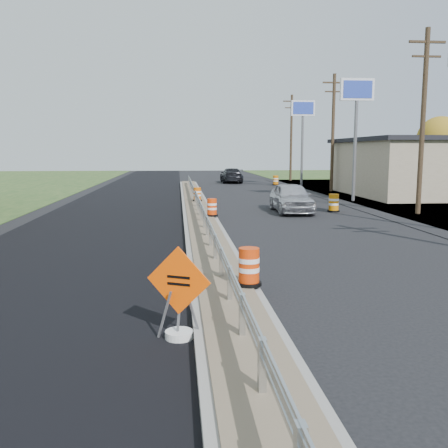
{
  "coord_description": "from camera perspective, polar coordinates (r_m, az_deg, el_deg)",
  "views": [
    {
      "loc": [
        -1.04,
        -15.95,
        3.27
      ],
      "look_at": [
        0.33,
        -1.14,
        1.1
      ],
      "focal_mm": 40.0,
      "sensor_mm": 36.0,
      "label": 1
    }
  ],
  "objects": [
    {
      "name": "utility_pole_nmid",
      "position": [
        41.91,
        12.34,
        10.39
      ],
      "size": [
        1.9,
        0.26,
        9.4
      ],
      "color": "#473523",
      "rests_on": "ground"
    },
    {
      "name": "barrel_shoulder_far",
      "position": [
        49.17,
        5.93,
        4.97
      ],
      "size": [
        0.64,
        0.64,
        0.94
      ],
      "color": "black",
      "rests_on": "ground"
    },
    {
      "name": "utility_pole_smid",
      "position": [
        27.98,
        21.79,
        11.13
      ],
      "size": [
        1.9,
        0.26,
        9.4
      ],
      "color": "#473523",
      "rests_on": "ground"
    },
    {
      "name": "median",
      "position": [
        24.18,
        -2.77,
        0.79
      ],
      "size": [
        1.6,
        55.0,
        0.23
      ],
      "color": "gray",
      "rests_on": "ground"
    },
    {
      "name": "car_dark_far",
      "position": [
        52.69,
        0.85,
        5.57
      ],
      "size": [
        2.19,
        5.26,
        1.52
      ],
      "primitive_type": "imported",
      "rotation": [
        0.0,
        0.0,
        3.13
      ],
      "color": "black",
      "rests_on": "ground"
    },
    {
      "name": "tree_far_yellow",
      "position": [
        56.82,
        23.44,
        8.91
      ],
      "size": [
        4.62,
        4.62,
        6.86
      ],
      "color": "#473523",
      "rests_on": "ground"
    },
    {
      "name": "milled_overlay",
      "position": [
        26.37,
        -12.56,
        0.99
      ],
      "size": [
        7.2,
        120.0,
        0.01
      ],
      "primitive_type": "cube",
      "color": "black",
      "rests_on": "ground"
    },
    {
      "name": "barrel_median_near",
      "position": [
        11.43,
        2.86,
        -4.98
      ],
      "size": [
        0.59,
        0.59,
        0.87
      ],
      "color": "black",
      "rests_on": "median"
    },
    {
      "name": "utility_pole_north",
      "position": [
        56.39,
        7.69,
        9.92
      ],
      "size": [
        1.9,
        0.26,
        9.4
      ],
      "color": "#473523",
      "rests_on": "ground"
    },
    {
      "name": "barrel_median_mid",
      "position": [
        23.62,
        -1.39,
        1.88
      ],
      "size": [
        0.57,
        0.57,
        0.83
      ],
      "color": "black",
      "rests_on": "median"
    },
    {
      "name": "barrel_median_far",
      "position": [
        30.87,
        -3.06,
        3.38
      ],
      "size": [
        0.57,
        0.57,
        0.83
      ],
      "color": "black",
      "rests_on": "median"
    },
    {
      "name": "guardrail",
      "position": [
        25.1,
        -2.88,
        2.48
      ],
      "size": [
        0.1,
        46.15,
        0.72
      ],
      "color": "silver",
      "rests_on": "median"
    },
    {
      "name": "pylon_sign_mid",
      "position": [
        34.12,
        14.93,
        13.42
      ],
      "size": [
        2.2,
        0.3,
        7.9
      ],
      "color": "slate",
      "rests_on": "ground"
    },
    {
      "name": "barrel_shoulder_near",
      "position": [
        27.85,
        12.43,
        2.33
      ],
      "size": [
        0.67,
        0.67,
        0.98
      ],
      "color": "black",
      "rests_on": "ground"
    },
    {
      "name": "ground",
      "position": [
        16.32,
        -1.53,
        -3.26
      ],
      "size": [
        140.0,
        140.0,
        0.0
      ],
      "primitive_type": "plane",
      "color": "black",
      "rests_on": "ground"
    },
    {
      "name": "pylon_sign_north",
      "position": [
        47.49,
        9.0,
        12.07
      ],
      "size": [
        2.2,
        0.3,
        7.9
      ],
      "color": "slate",
      "rests_on": "ground"
    },
    {
      "name": "caution_sign",
      "position": [
        8.9,
        -5.17,
        -10.4
      ],
      "size": [
        1.1,
        0.53,
        1.66
      ],
      "rotation": [
        0.0,
        0.0,
        -0.44
      ],
      "color": "white",
      "rests_on": "ground"
    },
    {
      "name": "car_silver",
      "position": [
        27.21,
        7.69,
        3.02
      ],
      "size": [
        1.99,
        4.73,
        1.6
      ],
      "primitive_type": "imported",
      "rotation": [
        0.0,
        0.0,
        -0.02
      ],
      "color": "silver",
      "rests_on": "ground"
    }
  ]
}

